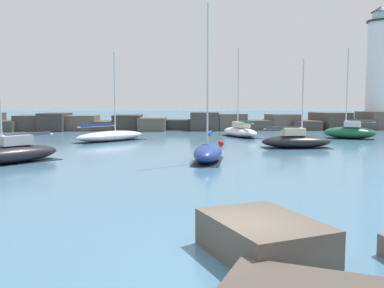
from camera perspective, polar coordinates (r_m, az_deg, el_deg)
ground_plane at (r=11.16m, az=5.65°, el=-15.36°), size 600.00×600.00×0.00m
open_sea_beyond at (r=120.54m, az=-3.21°, el=3.77°), size 400.00×116.00×0.01m
breakwater_jetty at (r=60.39m, az=-2.40°, el=2.86°), size 67.53×6.70×2.55m
lighthouse at (r=68.28m, az=23.61°, el=8.44°), size 4.56×4.56×17.61m
foreground_rocks at (r=9.13m, az=2.12°, el=-17.39°), size 15.25×8.35×1.04m
sailboat_moored_0 at (r=38.07m, az=13.70°, el=0.45°), size 6.13×2.56×7.59m
sailboat_moored_1 at (r=44.12m, az=-10.82°, el=1.08°), size 7.43×7.09×9.00m
sailboat_moored_2 at (r=30.18m, az=-23.05°, el=-1.10°), size 6.26×6.44×8.81m
sailboat_moored_3 at (r=28.58m, az=2.14°, el=-1.08°), size 2.89×5.75×10.27m
sailboat_moored_4 at (r=49.20m, az=20.29°, el=1.53°), size 5.91×4.86×9.69m
sailboat_moored_6 at (r=48.99m, az=6.40°, el=1.72°), size 4.15×7.48×10.08m
mooring_buoy_orange_near at (r=38.63m, az=3.89°, el=0.11°), size 0.52×0.52×0.72m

